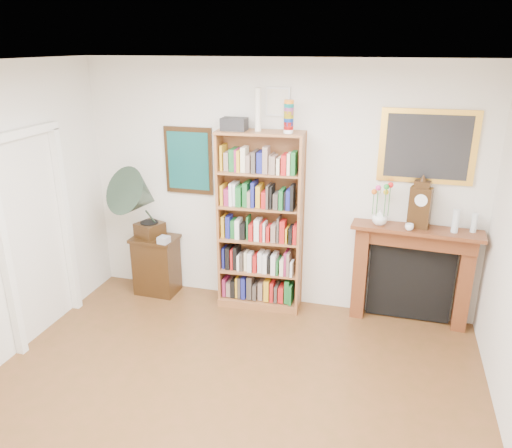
{
  "coord_description": "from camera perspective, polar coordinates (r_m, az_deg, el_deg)",
  "views": [
    {
      "loc": [
        1.21,
        -2.78,
        2.94
      ],
      "look_at": [
        0.0,
        1.6,
        1.28
      ],
      "focal_mm": 35.0,
      "sensor_mm": 36.0,
      "label": 1
    }
  ],
  "objects": [
    {
      "name": "bottle_right",
      "position": [
        5.5,
        23.67,
        0.13
      ],
      "size": [
        0.06,
        0.06,
        0.2
      ],
      "primitive_type": "cylinder",
      "color": "silver",
      "rests_on": "fireplace"
    },
    {
      "name": "side_cabinet",
      "position": [
        6.27,
        -11.28,
        -4.59
      ],
      "size": [
        0.54,
        0.4,
        0.73
      ],
      "primitive_type": "cube",
      "rotation": [
        0.0,
        0.0,
        -0.02
      ],
      "color": "black",
      "rests_on": "floor"
    },
    {
      "name": "mantel_clock",
      "position": [
        5.39,
        18.25,
        2.03
      ],
      "size": [
        0.24,
        0.17,
        0.5
      ],
      "rotation": [
        0.0,
        0.0,
        -0.24
      ],
      "color": "black",
      "rests_on": "fireplace"
    },
    {
      "name": "door_casing",
      "position": [
        5.5,
        -23.94,
        0.52
      ],
      "size": [
        0.08,
        1.02,
        2.17
      ],
      "color": "white",
      "rests_on": "left_wall"
    },
    {
      "name": "teacup",
      "position": [
        5.34,
        17.12,
        -0.34
      ],
      "size": [
        0.11,
        0.11,
        0.07
      ],
      "primitive_type": "imported",
      "rotation": [
        0.0,
        0.0,
        -0.35
      ],
      "color": "white",
      "rests_on": "fireplace"
    },
    {
      "name": "room",
      "position": [
        3.4,
        -7.25,
        -7.06
      ],
      "size": [
        4.51,
        5.01,
        2.81
      ],
      "color": "brown",
      "rests_on": "ground"
    },
    {
      "name": "cd_stack",
      "position": [
        5.92,
        -10.5,
        -1.8
      ],
      "size": [
        0.14,
        0.14,
        0.08
      ],
      "primitive_type": "cube",
      "rotation": [
        0.0,
        0.0,
        -0.14
      ],
      "color": "silver",
      "rests_on": "side_cabinet"
    },
    {
      "name": "gramophone",
      "position": [
        5.87,
        -13.02,
        2.81
      ],
      "size": [
        0.77,
        0.85,
        0.92
      ],
      "rotation": [
        0.0,
        0.0,
        -0.36
      ],
      "color": "black",
      "rests_on": "side_cabinet"
    },
    {
      "name": "bookshelf",
      "position": [
        5.56,
        0.43,
        1.3
      ],
      "size": [
        0.97,
        0.4,
        2.37
      ],
      "rotation": [
        0.0,
        0.0,
        0.07
      ],
      "color": "brown",
      "rests_on": "floor"
    },
    {
      "name": "fireplace",
      "position": [
        5.67,
        17.41,
        -4.64
      ],
      "size": [
        1.35,
        0.4,
        1.12
      ],
      "rotation": [
        0.0,
        0.0,
        -0.06
      ],
      "color": "#542513",
      "rests_on": "floor"
    },
    {
      "name": "flower_vase",
      "position": [
        5.41,
        13.96,
        0.79
      ],
      "size": [
        0.19,
        0.19,
        0.17
      ],
      "primitive_type": "imported",
      "rotation": [
        0.0,
        0.0,
        0.2
      ],
      "color": "white",
      "rests_on": "fireplace"
    },
    {
      "name": "gilt_painting",
      "position": [
        5.36,
        18.99,
        8.34
      ],
      "size": [
        0.95,
        0.04,
        0.75
      ],
      "color": "gold",
      "rests_on": "back_wall"
    },
    {
      "name": "small_picture",
      "position": [
        5.43,
        2.52,
        13.8
      ],
      "size": [
        0.26,
        0.04,
        0.3
      ],
      "color": "white",
      "rests_on": "back_wall"
    },
    {
      "name": "bottle_left",
      "position": [
        5.42,
        21.86,
        0.32
      ],
      "size": [
        0.07,
        0.07,
        0.24
      ],
      "primitive_type": "cylinder",
      "color": "silver",
      "rests_on": "fireplace"
    },
    {
      "name": "teal_poster",
      "position": [
        5.87,
        -7.7,
        7.17
      ],
      "size": [
        0.58,
        0.04,
        0.78
      ],
      "color": "black",
      "rests_on": "back_wall"
    }
  ]
}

